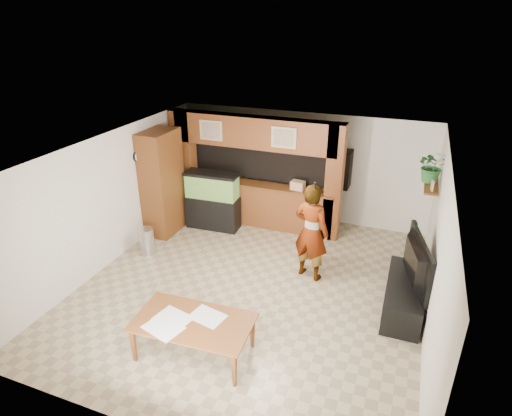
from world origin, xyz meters
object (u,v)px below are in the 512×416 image
at_px(pantry_cabinet, 162,183).
at_px(television, 410,261).
at_px(aquarium, 213,201).
at_px(person, 311,232).
at_px(dining_table, 193,339).

height_order(pantry_cabinet, television, pantry_cabinet).
xyz_separation_m(aquarium, person, (2.63, -1.21, 0.29)).
bearing_deg(person, television, -177.91).
height_order(television, person, person).
relative_size(aquarium, dining_table, 0.79).
xyz_separation_m(aquarium, dining_table, (1.56, -3.88, -0.36)).
bearing_deg(pantry_cabinet, aquarium, 28.98).
bearing_deg(person, pantry_cabinet, 5.26).
xyz_separation_m(pantry_cabinet, dining_table, (2.53, -3.34, -0.88)).
bearing_deg(dining_table, pantry_cabinet, 123.98).
bearing_deg(pantry_cabinet, person, -10.57).
bearing_deg(person, aquarium, -8.81).
height_order(person, dining_table, person).
distance_m(pantry_cabinet, aquarium, 1.22).
bearing_deg(dining_table, aquarium, 108.81).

